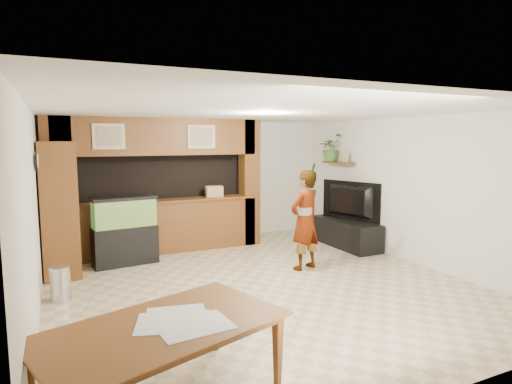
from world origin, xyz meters
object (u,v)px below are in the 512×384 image
television (347,201)px  person (305,220)px  aquarium (125,232)px  dining_table (166,367)px  pantry_cabinet (60,209)px

television → person: size_ratio=0.82×
aquarium → dining_table: bearing=-100.8°
dining_table → aquarium: bearing=67.9°
television → dining_table: size_ratio=0.70×
pantry_cabinet → dining_table: bearing=-80.6°
person → dining_table: 4.15m
pantry_cabinet → dining_table: pantry_cabinet is taller
pantry_cabinet → aquarium: (1.02, 0.15, -0.49)m
person → aquarium: bearing=-47.8°
aquarium → dining_table: size_ratio=0.61×
pantry_cabinet → aquarium: size_ratio=1.79×
television → person: 1.88m
aquarium → pantry_cabinet: bearing=-178.0°
television → person: person is taller
aquarium → person: bearing=-36.7°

